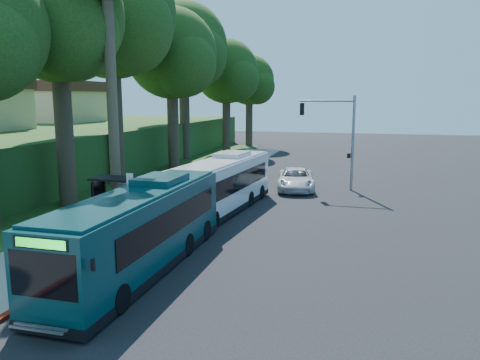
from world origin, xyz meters
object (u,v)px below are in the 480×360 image
(bus_shelter, at_px, (119,191))
(pickup, at_px, (296,179))
(white_bus, at_px, (222,184))
(teal_bus, at_px, (142,228))

(bus_shelter, bearing_deg, pickup, 56.32)
(white_bus, bearing_deg, pickup, 72.77)
(bus_shelter, distance_m, pickup, 14.46)
(teal_bus, height_order, pickup, teal_bus)
(bus_shelter, relative_size, pickup, 0.56)
(teal_bus, xyz_separation_m, pickup, (3.53, 18.13, -0.91))
(bus_shelter, distance_m, teal_bus, 7.58)
(white_bus, distance_m, pickup, 8.72)
(teal_bus, relative_size, pickup, 2.05)
(teal_bus, bearing_deg, white_bus, 89.12)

